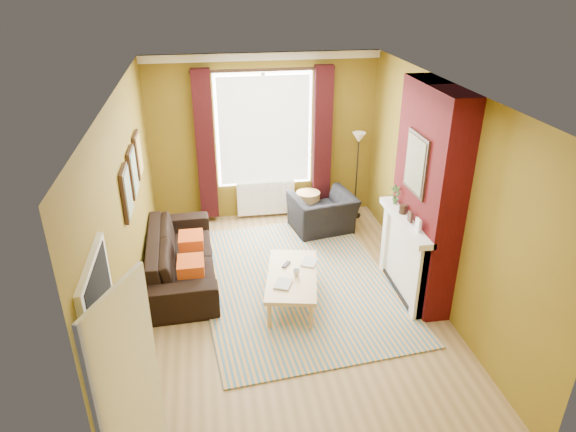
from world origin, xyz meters
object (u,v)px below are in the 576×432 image
object	(u,v)px
sofa	(181,256)
wicker_stool	(308,206)
floor_lamp	(358,151)
coffee_table	(292,277)
armchair	(322,213)

from	to	relation	value
sofa	wicker_stool	size ratio (longest dim) A/B	4.42
wicker_stool	floor_lamp	distance (m)	1.27
sofa	floor_lamp	xyz separation A→B (m)	(2.97, 1.51, 0.88)
coffee_table	floor_lamp	world-z (taller)	floor_lamp
wicker_stool	floor_lamp	size ratio (longest dim) A/B	0.34
coffee_table	floor_lamp	xyz separation A→B (m)	(1.54, 2.38, 0.83)
armchair	sofa	bearing A→B (deg)	14.02
coffee_table	floor_lamp	distance (m)	2.95
sofa	coffee_table	size ratio (longest dim) A/B	1.67
armchair	coffee_table	world-z (taller)	armchair
armchair	floor_lamp	size ratio (longest dim) A/B	0.64
wicker_stool	sofa	bearing A→B (deg)	-144.59
armchair	floor_lamp	xyz separation A→B (m)	(0.69, 0.45, 0.89)
floor_lamp	sofa	bearing A→B (deg)	-153.05
floor_lamp	wicker_stool	bearing A→B (deg)	180.00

